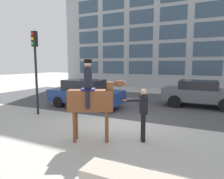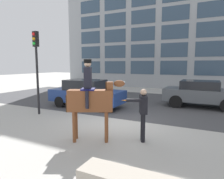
# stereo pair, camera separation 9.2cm
# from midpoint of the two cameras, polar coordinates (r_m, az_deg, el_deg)

# --- Properties ---
(ground_plane) EXTENTS (80.00, 80.00, 0.00)m
(ground_plane) POSITION_cam_midpoint_polar(r_m,az_deg,el_deg) (8.62, 1.86, -9.41)
(ground_plane) COLOR #B2AFA8
(road_surface) EXTENTS (25.41, 8.50, 0.01)m
(road_surface) POSITION_cam_midpoint_polar(r_m,az_deg,el_deg) (12.99, 10.35, -3.83)
(road_surface) COLOR #444447
(road_surface) RESTS_ON ground_plane
(office_building_facade) EXTENTS (25.41, 0.33, 15.72)m
(office_building_facade) POSITION_cam_midpoint_polar(r_m,az_deg,el_deg) (21.51, 17.12, 21.47)
(office_building_facade) COLOR #93999E
(office_building_facade) RESTS_ON ground_plane
(mounted_horse_lead) EXTENTS (1.76, 1.07, 2.62)m
(mounted_horse_lead) POSITION_cam_midpoint_polar(r_m,az_deg,el_deg) (6.37, -6.23, -2.60)
(mounted_horse_lead) COLOR brown
(mounted_horse_lead) RESTS_ON ground_plane
(pedestrian_bystander) EXTENTS (0.77, 0.71, 1.70)m
(pedestrian_bystander) POSITION_cam_midpoint_polar(r_m,az_deg,el_deg) (6.43, 8.43, -6.00)
(pedestrian_bystander) COLOR black
(pedestrian_bystander) RESTS_ON ground_plane
(street_car_near_lane) EXTENTS (4.32, 1.78, 1.58)m
(street_car_near_lane) POSITION_cam_midpoint_polar(r_m,az_deg,el_deg) (11.63, -7.86, -1.05)
(street_car_near_lane) COLOR navy
(street_car_near_lane) RESTS_ON ground_plane
(street_car_far_lane) EXTENTS (4.13, 1.94, 1.53)m
(street_car_far_lane) POSITION_cam_midpoint_polar(r_m,az_deg,el_deg) (12.64, 23.53, -0.91)
(street_car_far_lane) COLOR #51565B
(street_car_far_lane) RESTS_ON ground_plane
(traffic_light) EXTENTS (0.24, 0.29, 4.02)m
(traffic_light) POSITION_cam_midpoint_polar(r_m,az_deg,el_deg) (10.37, -21.33, 8.01)
(traffic_light) COLOR black
(traffic_light) RESTS_ON ground_plane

